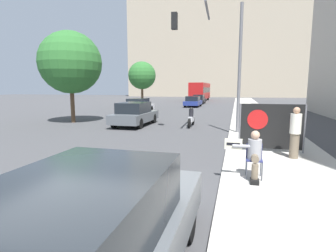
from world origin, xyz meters
The scene contains 16 objects.
ground_plane centered at (0.00, 0.00, 0.00)m, with size 160.00×160.00×0.00m, color #444447.
sidewalk_curb centered at (3.82, 15.00, 0.07)m, with size 3.52×90.00×0.13m, color #B7B2A8.
building_backdrop_far centered at (-2.00, 73.49, 20.31)m, with size 52.00×12.00×40.62m.
seated_protester centered at (2.86, 3.37, 0.79)m, with size 0.95×0.77×1.22m.
jogger_on_sidewalk centered at (4.27, 5.75, 0.99)m, with size 0.34×0.34×1.68m.
protest_banner centered at (3.62, 6.54, 1.05)m, with size 2.25×0.06×1.72m.
traffic_light_pole centered at (1.29, 10.52, 4.48)m, with size 3.59×3.36×6.44m.
parked_car_curbside centered at (0.85, -1.04, 0.76)m, with size 1.90×4.68×1.53m.
car_on_road_nearest centered at (-3.98, 12.39, 0.75)m, with size 1.89×4.33×1.50m.
car_on_road_midblock centered at (-6.66, 20.08, 0.72)m, with size 1.76×4.37×1.44m.
car_on_road_distant centered at (-3.06, 30.16, 0.70)m, with size 1.85×4.23×1.38m.
car_on_road_far_lane centered at (-3.23, 36.85, 0.70)m, with size 1.71×4.12×1.41m.
city_bus_on_road centered at (-4.30, 46.20, 1.90)m, with size 2.51×11.80×3.32m.
motorcycle_on_road centered at (-0.34, 12.84, 0.53)m, with size 0.28×2.07×1.22m.
street_tree_near_curb centered at (-8.75, 12.70, 4.14)m, with size 4.24×4.24×6.26m.
street_tree_midblock centered at (-8.70, 26.65, 3.89)m, with size 3.30×3.30×5.55m.
Camera 1 is at (2.40, -3.40, 2.42)m, focal length 28.00 mm.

